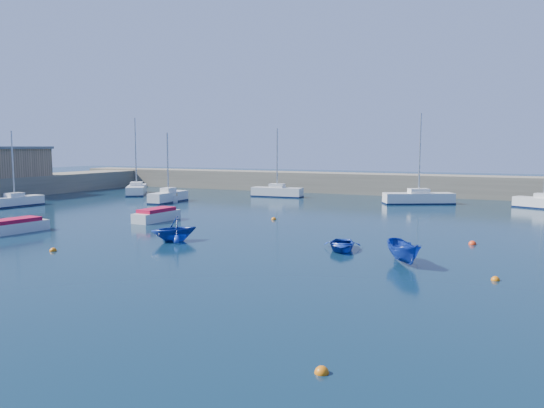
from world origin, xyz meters
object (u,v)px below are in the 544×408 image
at_px(dinghy_center, 342,245).
at_px(dinghy_right, 404,252).
at_px(sailboat_4, 137,189).
at_px(sailboat_7, 543,203).
at_px(sailboat_3, 168,196).
at_px(motorboat_2, 170,197).
at_px(brick_shed_a, 8,163).
at_px(sailboat_2, 15,201).
at_px(sailboat_6, 418,198).
at_px(motorboat_0, 15,226).
at_px(motorboat_1, 157,215).
at_px(dinghy_left, 174,229).
at_px(sailboat_5, 277,192).

height_order(dinghy_center, dinghy_right, dinghy_right).
bearing_deg(sailboat_4, dinghy_right, -69.32).
bearing_deg(sailboat_7, sailboat_3, 129.41).
bearing_deg(motorboat_2, brick_shed_a, 153.71).
relative_size(sailboat_2, sailboat_6, 0.80).
xyz_separation_m(motorboat_0, dinghy_center, (22.95, 3.59, -0.15)).
bearing_deg(sailboat_7, motorboat_2, 126.97).
height_order(motorboat_1, motorboat_2, motorboat_1).
bearing_deg(motorboat_1, sailboat_6, 56.26).
height_order(sailboat_4, sailboat_6, sailboat_4).
bearing_deg(dinghy_center, motorboat_2, 128.57).
height_order(motorboat_0, motorboat_1, motorboat_1).
distance_m(brick_shed_a, dinghy_center, 50.30).
bearing_deg(sailboat_7, sailboat_2, 136.48).
distance_m(sailboat_7, dinghy_left, 37.59).
relative_size(sailboat_3, dinghy_left, 2.52).
bearing_deg(sailboat_6, motorboat_1, 115.10).
relative_size(sailboat_4, motorboat_1, 2.19).
xyz_separation_m(motorboat_2, dinghy_left, (15.68, -21.20, 0.33)).
height_order(sailboat_2, dinghy_right, sailboat_2).
bearing_deg(sailboat_2, motorboat_0, -34.03).
bearing_deg(motorboat_0, sailboat_6, 61.45).
relative_size(brick_shed_a, dinghy_center, 2.57).
bearing_deg(sailboat_4, brick_shed_a, -179.94).
height_order(sailboat_4, dinghy_left, sailboat_4).
distance_m(sailboat_6, dinghy_right, 30.41).
bearing_deg(sailboat_6, sailboat_2, 90.79).
xyz_separation_m(sailboat_2, motorboat_2, (10.77, 11.56, -0.09)).
relative_size(sailboat_5, dinghy_left, 2.75).
bearing_deg(motorboat_2, dinghy_right, -71.77).
bearing_deg(brick_shed_a, motorboat_2, 9.98).
xyz_separation_m(motorboat_0, dinghy_right, (27.00, 1.43, 0.15)).
xyz_separation_m(sailboat_6, motorboat_1, (-17.14, -22.54, -0.14)).
distance_m(brick_shed_a, motorboat_1, 32.10).
bearing_deg(motorboat_0, motorboat_1, 65.65).
bearing_deg(sailboat_6, sailboat_7, -114.46).
bearing_deg(motorboat_2, dinghy_center, -72.80).
relative_size(brick_shed_a, sailboat_4, 0.82).
relative_size(brick_shed_a, motorboat_2, 1.64).
distance_m(sailboat_3, dinghy_left, 24.65).
bearing_deg(sailboat_2, dinghy_right, -8.68).
bearing_deg(motorboat_2, motorboat_0, -117.84).
distance_m(brick_shed_a, dinghy_right, 54.79).
distance_m(brick_shed_a, sailboat_2, 13.53).
xyz_separation_m(sailboat_3, motorboat_0, (2.54, -21.66, -0.16)).
bearing_deg(sailboat_5, sailboat_7, -94.25).
relative_size(sailboat_4, dinghy_right, 3.03).
relative_size(motorboat_1, motorboat_2, 0.91).
height_order(sailboat_5, motorboat_2, sailboat_5).
bearing_deg(sailboat_2, sailboat_6, 33.59).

